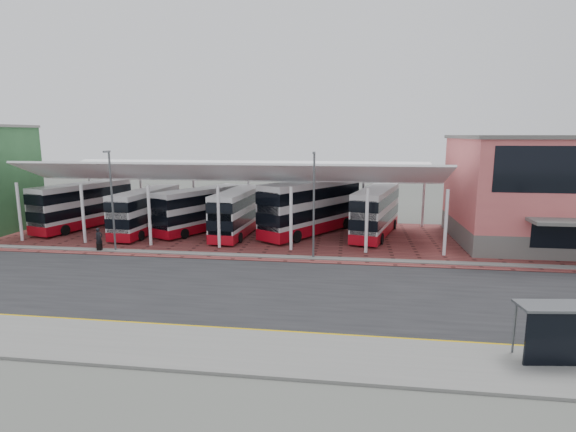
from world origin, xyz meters
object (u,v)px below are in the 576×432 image
(bus_0, at_px, (83,206))
(bus_3, at_px, (238,213))
(bus_4, at_px, (311,207))
(bus_2, at_px, (200,210))
(bus_1, at_px, (146,211))
(terminal, at_px, (569,190))
(bus_shelter, at_px, (563,328))
(bus_5, at_px, (376,212))
(pedestrian, at_px, (99,239))

(bus_0, xyz_separation_m, bus_3, (16.15, -1.01, -0.15))
(bus_4, bearing_deg, bus_2, -144.93)
(bus_1, bearing_deg, bus_0, 172.65)
(terminal, distance_m, bus_2, 32.71)
(bus_1, bearing_deg, bus_2, 19.63)
(bus_3, xyz_separation_m, bus_shelter, (18.88, -21.82, -0.52))
(terminal, height_order, bus_5, terminal)
(bus_5, distance_m, pedestrian, 24.13)
(bus_5, height_order, bus_shelter, bus_5)
(terminal, xyz_separation_m, bus_0, (-44.77, 0.62, -2.38))
(bus_5, height_order, pedestrian, bus_5)
(bus_1, xyz_separation_m, bus_5, (21.56, 1.82, 0.14))
(terminal, height_order, bus_2, terminal)
(bus_1, distance_m, bus_4, 15.68)
(bus_3, distance_m, bus_shelter, 28.86)
(bus_0, bearing_deg, terminal, 14.55)
(bus_2, relative_size, bus_3, 0.98)
(terminal, relative_size, bus_4, 1.57)
(bus_0, height_order, bus_1, bus_0)
(terminal, xyz_separation_m, pedestrian, (-38.49, -7.43, -3.70))
(bus_3, bearing_deg, bus_4, 15.71)
(bus_0, xyz_separation_m, bus_4, (22.86, 0.41, 0.27))
(bus_3, xyz_separation_m, bus_5, (12.70, 1.41, 0.11))
(bus_2, bearing_deg, pedestrian, -99.40)
(bus_2, bearing_deg, bus_shelter, -18.08)
(terminal, xyz_separation_m, bus_5, (-15.92, 1.02, -2.42))
(bus_shelter, bearing_deg, bus_2, 128.17)
(pedestrian, bearing_deg, bus_2, -14.78)
(bus_1, relative_size, pedestrian, 5.61)
(bus_0, height_order, bus_3, bus_0)
(bus_4, distance_m, bus_5, 5.99)
(bus_5, xyz_separation_m, pedestrian, (-22.56, -8.45, -1.28))
(bus_1, height_order, bus_2, bus_2)
(bus_2, xyz_separation_m, bus_shelter, (22.86, -22.80, -0.51))
(bus_1, relative_size, bus_3, 0.98)
(bus_2, distance_m, bus_3, 4.10)
(pedestrian, bearing_deg, bus_1, 12.83)
(terminal, xyz_separation_m, bus_shelter, (-9.75, -22.21, -3.05))
(bus_3, bearing_deg, bus_2, 169.94)
(bus_4, distance_m, pedestrian, 18.68)
(bus_1, relative_size, bus_4, 0.86)
(bus_2, relative_size, pedestrian, 5.57)
(terminal, distance_m, bus_4, 22.04)
(bus_4, bearing_deg, bus_1, -140.56)
(bus_shelter, bearing_deg, bus_4, 110.73)
(pedestrian, bearing_deg, bus_3, -33.00)
(bus_4, height_order, pedestrian, bus_4)
(terminal, height_order, bus_3, terminal)
(bus_1, bearing_deg, bus_3, 6.34)
(bus_3, bearing_deg, bus_5, 10.12)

